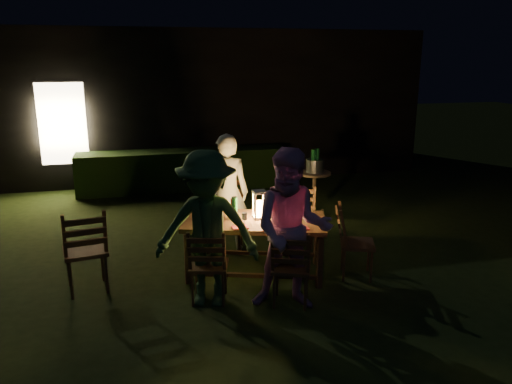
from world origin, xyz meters
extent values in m
plane|color=black|center=(0.00, 0.00, 0.00)|extent=(40.00, 40.00, 0.00)
cube|color=black|center=(0.00, 6.20, 1.60)|extent=(10.00, 4.00, 3.20)
cube|color=#FFE5B2|center=(-2.80, 4.21, 1.35)|extent=(0.90, 0.06, 1.60)
cube|color=black|center=(-0.50, 3.75, 0.40)|extent=(4.20, 0.70, 0.80)
cube|color=#52381B|center=(-0.08, -0.65, 0.68)|extent=(1.88, 1.33, 0.06)
cube|color=#52381B|center=(-0.93, -0.75, 0.31)|extent=(0.06, 0.06, 0.63)
cube|color=#52381B|center=(-0.71, -0.08, 0.31)|extent=(0.06, 0.06, 0.63)
cube|color=#52381B|center=(0.55, -1.23, 0.31)|extent=(0.06, 0.06, 0.63)
cube|color=#52381B|center=(0.77, -0.56, 0.31)|extent=(0.06, 0.06, 0.63)
cube|color=#52381B|center=(-0.74, -1.23, 0.41)|extent=(0.49, 0.48, 0.04)
cube|color=#52381B|center=(-0.78, -1.40, 0.67)|extent=(0.43, 0.24, 0.48)
cube|color=#52381B|center=(0.12, -1.51, 0.42)|extent=(0.52, 0.51, 0.04)
cube|color=#52381B|center=(0.05, -1.67, 0.67)|extent=(0.43, 0.28, 0.48)
cube|color=#52381B|center=(-0.27, 0.20, 0.47)|extent=(0.56, 0.55, 0.04)
cube|color=#52381B|center=(-0.22, 0.39, 0.76)|extent=(0.48, 0.28, 0.54)
cube|color=#52381B|center=(0.68, -0.11, 0.42)|extent=(0.54, 0.53, 0.04)
cube|color=#52381B|center=(0.75, 0.05, 0.68)|extent=(0.43, 0.30, 0.48)
cube|color=#52381B|center=(1.11, -1.04, 0.43)|extent=(0.52, 0.53, 0.04)
cube|color=#52381B|center=(0.94, -0.98, 0.69)|extent=(0.28, 0.44, 0.49)
cube|color=#52381B|center=(-2.07, -0.64, 0.48)|extent=(0.54, 0.52, 0.04)
cube|color=#52381B|center=(-2.04, -0.83, 0.78)|extent=(0.49, 0.23, 0.55)
imported|color=silver|center=(-0.25, 0.26, 0.82)|extent=(0.69, 0.56, 1.64)
imported|color=#D18FBF|center=(0.10, -1.57, 0.87)|extent=(1.01, 0.89, 1.74)
imported|color=#325E2F|center=(-0.76, -1.29, 0.86)|extent=(1.25, 0.95, 1.71)
cube|color=white|center=(-0.01, -0.62, 0.72)|extent=(0.15, 0.15, 0.03)
cube|color=white|center=(-0.01, -0.62, 1.04)|extent=(0.16, 0.16, 0.03)
cylinder|color=#FF9E3F|center=(-0.01, -0.62, 0.84)|extent=(0.09, 0.09, 0.18)
cylinder|color=white|center=(-0.53, -0.27, 0.72)|extent=(0.25, 0.25, 0.01)
cylinder|color=white|center=(-0.67, -0.69, 0.72)|extent=(0.25, 0.25, 0.01)
cylinder|color=white|center=(0.42, -0.59, 0.72)|extent=(0.25, 0.25, 0.01)
cylinder|color=white|center=(0.28, -1.00, 0.72)|extent=(0.25, 0.25, 0.01)
cylinder|color=#0F471E|center=(-0.32, -0.58, 0.85)|extent=(0.07, 0.07, 0.28)
cube|color=red|center=(-0.32, -0.91, 0.71)|extent=(0.18, 0.14, 0.01)
cube|color=red|center=(0.35, -1.11, 0.71)|extent=(0.18, 0.14, 0.01)
cube|color=black|center=(-0.76, -0.75, 0.71)|extent=(0.14, 0.07, 0.01)
cylinder|color=olive|center=(1.49, 1.50, 0.72)|extent=(0.55, 0.55, 0.04)
cylinder|color=olive|center=(1.49, 1.50, 0.36)|extent=(0.06, 0.06, 0.72)
cylinder|color=#A5A8AD|center=(1.49, 1.50, 0.85)|extent=(0.30, 0.30, 0.22)
cylinder|color=#0F471E|center=(1.44, 1.46, 0.90)|extent=(0.07, 0.07, 0.32)
cylinder|color=#0F471E|center=(1.54, 1.54, 0.90)|extent=(0.07, 0.07, 0.32)
camera|label=1|loc=(-1.45, -6.26, 2.62)|focal=35.00mm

